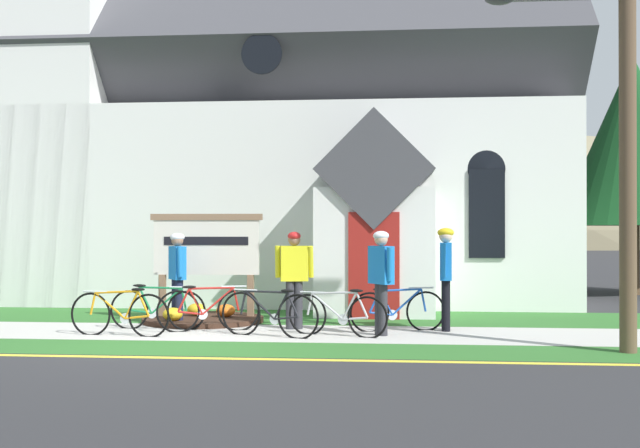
# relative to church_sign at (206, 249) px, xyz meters

# --- Properties ---
(ground) EXTENTS (140.00, 140.00, 0.00)m
(ground) POSITION_rel_church_sign_xyz_m (0.18, 0.61, -1.39)
(ground) COLOR #2B2B2D
(sidewalk_slab) EXTENTS (32.00, 2.20, 0.01)m
(sidewalk_slab) POSITION_rel_church_sign_xyz_m (0.71, -1.69, -1.38)
(sidewalk_slab) COLOR #B7B5AD
(sidewalk_slab) RESTS_ON ground
(grass_verge) EXTENTS (32.00, 1.43, 0.01)m
(grass_verge) POSITION_rel_church_sign_xyz_m (0.71, -3.50, -1.38)
(grass_verge) COLOR #2D6628
(grass_verge) RESTS_ON ground
(church_lawn) EXTENTS (24.00, 2.77, 0.01)m
(church_lawn) POSITION_rel_church_sign_xyz_m (0.71, 0.79, -1.38)
(church_lawn) COLOR #2D6628
(church_lawn) RESTS_ON ground
(curb_paint_stripe) EXTENTS (28.00, 0.16, 0.01)m
(curb_paint_stripe) POSITION_rel_church_sign_xyz_m (0.71, -4.37, -1.38)
(curb_paint_stripe) COLOR yellow
(curb_paint_stripe) RESTS_ON ground
(church_building) EXTENTS (14.36, 12.25, 12.91)m
(church_building) POSITION_rel_church_sign_xyz_m (0.33, 7.07, 3.12)
(church_building) COLOR white
(church_building) RESTS_ON ground
(church_sign) EXTENTS (2.16, 0.22, 2.06)m
(church_sign) POSITION_rel_church_sign_xyz_m (0.00, 0.00, 0.00)
(church_sign) COLOR #7F6047
(church_sign) RESTS_ON ground
(flower_bed) EXTENTS (2.28, 2.28, 0.34)m
(flower_bed) POSITION_rel_church_sign_xyz_m (-0.01, -0.28, -1.31)
(flower_bed) COLOR #382319
(flower_bed) RESTS_ON ground
(bicycle_black) EXTENTS (1.65, 0.51, 0.78)m
(bicycle_black) POSITION_rel_church_sign_xyz_m (3.66, -1.24, -1.02)
(bicycle_black) COLOR black
(bicycle_black) RESTS_ON ground
(bicycle_white) EXTENTS (1.69, 0.63, 0.81)m
(bicycle_white) POSITION_rel_church_sign_xyz_m (2.68, -1.98, -1.02)
(bicycle_white) COLOR black
(bicycle_white) RESTS_ON ground
(bicycle_red) EXTENTS (1.77, 0.30, 0.82)m
(bicycle_red) POSITION_rel_church_sign_xyz_m (-0.90, -2.30, -1.01)
(bicycle_red) COLOR black
(bicycle_red) RESTS_ON ground
(bicycle_orange) EXTENTS (1.71, 0.64, 0.81)m
(bicycle_orange) POSITION_rel_church_sign_xyz_m (1.57, -2.17, -1.00)
(bicycle_orange) COLOR black
(bicycle_orange) RESTS_ON ground
(bicycle_blue) EXTENTS (1.75, 0.13, 0.81)m
(bicycle_blue) POSITION_rel_church_sign_xyz_m (-0.55, -1.38, -1.02)
(bicycle_blue) COLOR black
(bicycle_blue) RESTS_ON ground
(bicycle_silver) EXTENTS (1.70, 0.59, 0.82)m
(bicycle_silver) POSITION_rel_church_sign_xyz_m (0.41, -1.57, -1.00)
(bicycle_silver) COLOR black
(bicycle_silver) RESTS_ON ground
(cyclist_in_orange_jersey) EXTENTS (0.45, 0.66, 1.73)m
(cyclist_in_orange_jersey) POSITION_rel_church_sign_xyz_m (3.39, -1.84, -0.36)
(cyclist_in_orange_jersey) COLOR #2D2D33
(cyclist_in_orange_jersey) RESTS_ON ground
(cyclist_in_white_jersey) EXTENTS (0.42, 0.65, 1.69)m
(cyclist_in_white_jersey) POSITION_rel_church_sign_xyz_m (-0.38, -0.70, -0.39)
(cyclist_in_white_jersey) COLOR #191E38
(cyclist_in_white_jersey) RESTS_ON ground
(cyclist_in_red_jersey) EXTENTS (0.67, 0.32, 1.72)m
(cyclist_in_red_jersey) POSITION_rel_church_sign_xyz_m (1.85, -1.16, -0.37)
(cyclist_in_red_jersey) COLOR #2D2D33
(cyclist_in_red_jersey) RESTS_ON ground
(cyclist_in_blue_jersey) EXTENTS (0.30, 0.75, 1.79)m
(cyclist_in_blue_jersey) POSITION_rel_church_sign_xyz_m (4.49, -1.11, -0.32)
(cyclist_in_blue_jersey) COLOR black
(cyclist_in_blue_jersey) RESTS_ON ground
(utility_pole) EXTENTS (3.12, 0.28, 7.52)m
(utility_pole) POSITION_rel_church_sign_xyz_m (6.82, -3.31, 2.79)
(utility_pole) COLOR brown
(utility_pole) RESTS_ON ground
(roadside_conifer) EXTENTS (3.99, 3.99, 6.49)m
(roadside_conifer) POSITION_rel_church_sign_xyz_m (10.02, 7.13, 2.78)
(roadside_conifer) COLOR #4C3823
(roadside_conifer) RESTS_ON ground
(distant_hill) EXTENTS (84.57, 51.11, 25.74)m
(distant_hill) POSITION_rel_church_sign_xyz_m (10.29, 77.83, -1.39)
(distant_hill) COLOR #847A5B
(distant_hill) RESTS_ON ground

